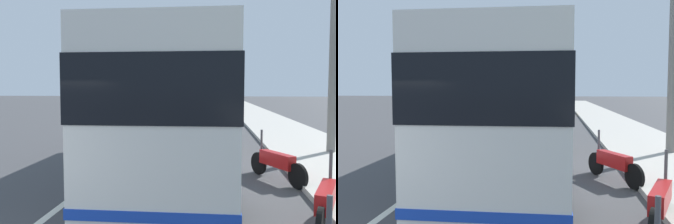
# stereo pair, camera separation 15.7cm
# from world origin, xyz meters

# --- Properties ---
(sidewalk_curb) EXTENTS (110.00, 3.60, 0.14)m
(sidewalk_curb) POSITION_xyz_m (10.00, -6.89, 0.07)
(sidewalk_curb) COLOR #B2ADA3
(sidewalk_curb) RESTS_ON ground
(lane_divider_line) EXTENTS (110.00, 0.16, 0.01)m
(lane_divider_line) POSITION_xyz_m (10.00, 0.00, 0.00)
(lane_divider_line) COLOR silver
(lane_divider_line) RESTS_ON ground
(coach_bus) EXTENTS (11.05, 2.79, 3.44)m
(coach_bus) POSITION_xyz_m (7.60, -2.04, 1.94)
(coach_bus) COLOR silver
(coach_bus) RESTS_ON ground
(motorcycle_by_tree) EXTENTS (2.10, 0.92, 1.25)m
(motorcycle_by_tree) POSITION_xyz_m (3.60, -4.94, 0.47)
(motorcycle_by_tree) COLOR black
(motorcycle_by_tree) RESTS_ON ground
(motorcycle_mid_row) EXTENTS (1.95, 1.10, 1.26)m
(motorcycle_mid_row) POSITION_xyz_m (6.67, -4.66, 0.47)
(motorcycle_mid_row) COLOR black
(motorcycle_mid_row) RESTS_ON ground
(car_behind_bus) EXTENTS (4.72, 1.95, 1.58)m
(car_behind_bus) POSITION_xyz_m (38.73, -1.53, 0.76)
(car_behind_bus) COLOR gray
(car_behind_bus) RESTS_ON ground
(car_side_street) EXTENTS (4.08, 2.18, 1.51)m
(car_side_street) POSITION_xyz_m (47.17, -2.43, 0.71)
(car_side_street) COLOR #2D7238
(car_side_street) RESTS_ON ground
(car_far_distant) EXTENTS (4.06, 2.00, 1.48)m
(car_far_distant) POSITION_xyz_m (29.99, -1.79, 0.71)
(car_far_distant) COLOR gold
(car_far_distant) RESTS_ON ground
(car_ahead_same_lane) EXTENTS (4.24, 1.84, 1.51)m
(car_ahead_same_lane) POSITION_xyz_m (48.40, 2.15, 0.73)
(car_ahead_same_lane) COLOR gray
(car_ahead_same_lane) RESTS_ON ground
(utility_pole) EXTENTS (0.30, 0.30, 8.35)m
(utility_pole) POSITION_xyz_m (10.48, -7.19, 4.17)
(utility_pole) COLOR slate
(utility_pole) RESTS_ON ground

